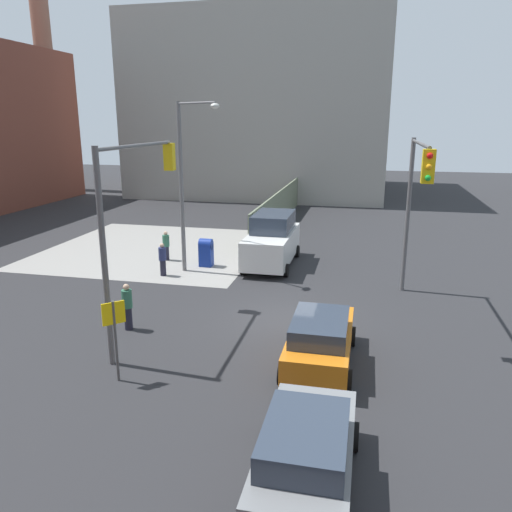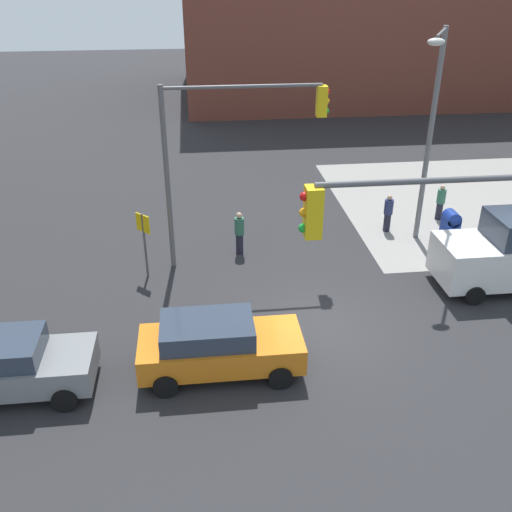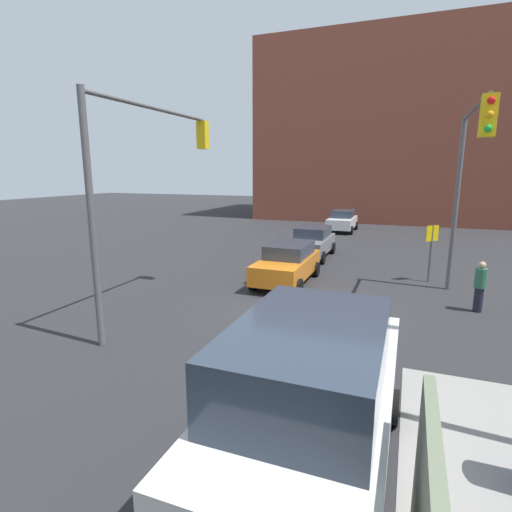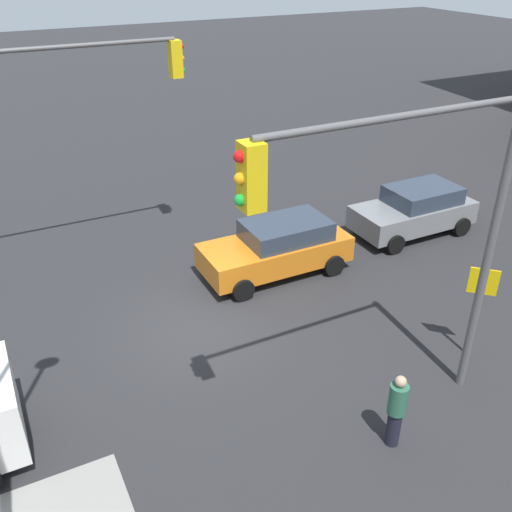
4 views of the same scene
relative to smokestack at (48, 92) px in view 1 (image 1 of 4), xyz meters
The scene contains 16 objects.
ground_plane 44.30m from the smokestack, 135.97° to the right, with size 120.00×120.00×0.00m, color #28282B.
sidewalk_corner 32.03m from the smokestack, 136.37° to the right, with size 12.00×12.00×0.01m, color gray.
construction_fence 30.50m from the smokestack, 113.45° to the right, with size 22.82×0.12×2.40m, color slate.
building_loft_east 22.81m from the smokestack, 77.38° to the right, with size 20.00×24.00×16.70m.
smokestack is the anchor object (origin of this frame).
traffic_signal_nw_corner 42.36m from the smokestack, 142.64° to the right, with size 5.59×0.36×6.50m.
traffic_signal_se_corner 45.35m from the smokestack, 130.00° to the right, with size 6.25×0.36×6.50m.
street_lamp_corner 36.14m from the smokestack, 136.69° to the right, with size 1.54×2.38×8.00m.
warning_sign_two_way 45.63m from the smokestack, 144.30° to the right, with size 0.48×0.48×2.40m.
mailbox_blue 36.42m from the smokestack, 134.81° to the right, with size 0.56×0.64×1.43m.
sedan_gray 51.66m from the smokestack, 141.13° to the right, with size 4.12×2.02×1.62m.
coupe_orange 47.51m from the smokestack, 137.22° to the right, with size 4.39×2.02×1.62m.
van_white_delivery 37.92m from the smokestack, 130.17° to the right, with size 5.40×2.32×2.62m.
pedestrian_crossing 36.83m from the smokestack, 138.79° to the right, with size 0.36×0.36×1.59m.
pedestrian_waiting 42.30m from the smokestack, 143.10° to the right, with size 0.36×0.36×1.69m.
pedestrian_walking_north 34.38m from the smokestack, 137.00° to the right, with size 0.36×0.36×1.56m.
Camera 1 is at (-17.02, -2.79, 7.15)m, focal length 35.00 mm.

